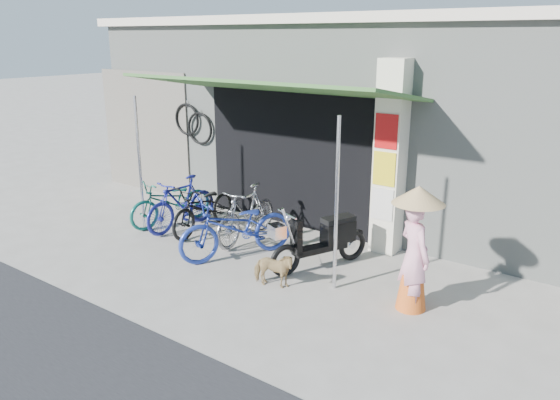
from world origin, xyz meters
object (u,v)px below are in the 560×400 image
Objects in this scene: bike_teal at (171,202)px; moped at (322,240)px; bike_black at (204,208)px; bike_silver at (247,214)px; bike_navy at (237,228)px; nun at (415,249)px; street_dog at (273,270)px; bike_blue at (182,203)px.

moped reaches higher than bike_teal.
bike_teal is 0.75m from bike_black.
bike_silver reaches higher than moped.
nun is (2.84, 0.03, 0.32)m from bike_navy.
street_dog is 1.93m from nun.
bike_navy is 2.86m from nun.
bike_blue is at bearing 29.28° from nun.
bike_silver is (1.31, 0.22, 0.00)m from bike_blue.
street_dog is at bearing -42.57° from bike_silver.
moped is (0.18, 0.96, 0.18)m from street_dog.
bike_silver is at bearing -1.19° from bike_black.
street_dog is (1.07, -0.51, -0.23)m from bike_navy.
nun is (4.83, -0.45, 0.38)m from bike_teal.
bike_navy is (1.98, -0.49, 0.06)m from bike_teal.
moped is at bearing -28.49° from street_dog.
nun reaches higher than bike_silver.
bike_silver is at bearing 18.20° from bike_teal.
bike_blue is 1.33m from bike_silver.
bike_blue is at bearing 2.74° from bike_teal.
moped is (1.60, -0.19, -0.04)m from bike_silver.
street_dog is (2.73, -0.93, -0.21)m from bike_blue.
bike_navy is 1.34m from moped.
bike_black is 2.55m from street_dog.
nun is at bearing -90.78° from street_dog.
nun is at bearing -13.73° from bike_black.
bike_teal is 0.88× the size of bike_navy.
bike_blue is 0.94× the size of bike_black.
bike_teal is at bearing -156.78° from moped.
nun is at bearing 7.31° from bike_teal.
bike_blue is 1.71m from bike_navy.
bike_black is at bearing -178.11° from bike_navy.
bike_blue is (0.33, -0.06, 0.04)m from bike_teal.
bike_navy is at bearing 47.09° from street_dog.
bike_black is at bearing -178.42° from bike_silver.
bike_teal is at bearing 28.95° from nun.
street_dog is 0.38× the size of nun.
bike_blue is 4.53m from nun.
moped reaches higher than bike_blue.
bike_silver is 1.84m from street_dog.
bike_navy is 1.21m from street_dog.
bike_blue is at bearing 53.41° from street_dog.
bike_black is at bearing 26.87° from nun.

